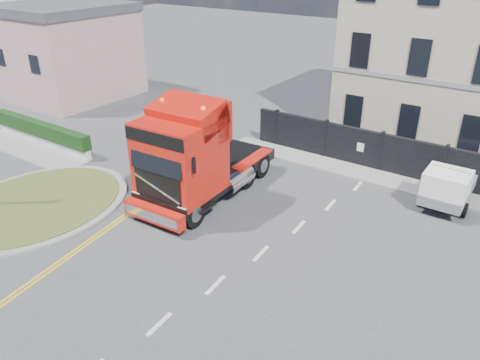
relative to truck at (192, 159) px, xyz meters
The scene contains 11 objects.
ground 2.88m from the truck, 37.24° to the right, with size 120.00×120.00×0.00m, color #424244.
traffic_island 7.13m from the truck, 141.91° to the right, with size 6.80×6.80×0.17m.
hedge_wall 11.47m from the truck, behind, with size 8.00×0.55×1.35m.
pavement_side 11.59m from the truck, behind, with size 8.50×1.80×0.10m, color gray.
seaside_bldg_pink 19.99m from the truck, 157.08° to the left, with size 8.00×8.00×6.00m, color #C4999C.
seaside_bldg_cream 28.15m from the truck, 159.67° to the left, with size 9.00×8.00×5.00m, color beige.
hoarding_fence 11.32m from the truck, 43.61° to the left, with size 18.80×0.25×2.00m.
georgian_building 17.47m from the truck, 63.52° to the left, with size 12.30×10.30×12.80m.
pavement_far 10.45m from the truck, 42.09° to the left, with size 20.00×1.60×0.12m, color gray.
truck is the anchor object (origin of this frame).
flatbed_pickup 11.03m from the truck, 32.67° to the left, with size 1.98×4.42×1.84m.
Camera 1 is at (10.41, -12.56, 10.14)m, focal length 35.00 mm.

